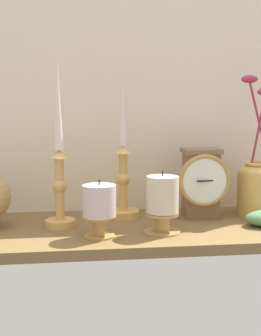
{
  "coord_description": "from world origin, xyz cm",
  "views": [
    {
      "loc": [
        -12.07,
        -113.54,
        30.14
      ],
      "look_at": [
        2.59,
        0.0,
        14.0
      ],
      "focal_mm": 52.26,
      "sensor_mm": 36.0,
      "label": 1
    }
  ],
  "objects_px": {
    "candlestick_tall_center": "(59,169)",
    "pillar_candle_near_clock": "(162,201)",
    "mantel_clock": "(202,182)",
    "brass_vase_jar": "(257,184)",
    "candlestick_tall_left": "(123,175)",
    "pillar_candle_front": "(99,206)"
  },
  "relations": [
    {
      "from": "mantel_clock",
      "to": "pillar_candle_near_clock",
      "type": "relative_size",
      "value": 1.25
    },
    {
      "from": "pillar_candle_front",
      "to": "candlestick_tall_center",
      "type": "bearing_deg",
      "value": 132.91
    },
    {
      "from": "candlestick_tall_left",
      "to": "pillar_candle_front",
      "type": "relative_size",
      "value": 3.04
    },
    {
      "from": "mantel_clock",
      "to": "brass_vase_jar",
      "type": "distance_m",
      "value": 0.15
    },
    {
      "from": "candlestick_tall_center",
      "to": "brass_vase_jar",
      "type": "distance_m",
      "value": 0.51
    },
    {
      "from": "brass_vase_jar",
      "to": "pillar_candle_front",
      "type": "distance_m",
      "value": 0.45
    },
    {
      "from": "candlestick_tall_left",
      "to": "pillar_candle_near_clock",
      "type": "bearing_deg",
      "value": -65.89
    },
    {
      "from": "pillar_candle_front",
      "to": "pillar_candle_near_clock",
      "type": "xyz_separation_m",
      "value": [
        0.14,
        0.01,
        0.0
      ]
    },
    {
      "from": "mantel_clock",
      "to": "pillar_candle_front",
      "type": "height_order",
      "value": "mantel_clock"
    },
    {
      "from": "brass_vase_jar",
      "to": "candlestick_tall_left",
      "type": "bearing_deg",
      "value": 176.46
    },
    {
      "from": "candlestick_tall_center",
      "to": "brass_vase_jar",
      "type": "xyz_separation_m",
      "value": [
        0.51,
        0.06,
        -0.06
      ]
    },
    {
      "from": "candlestick_tall_center",
      "to": "pillar_candle_near_clock",
      "type": "xyz_separation_m",
      "value": [
        0.23,
        -0.08,
        -0.07
      ]
    },
    {
      "from": "candlestick_tall_left",
      "to": "brass_vase_jar",
      "type": "distance_m",
      "value": 0.35
    },
    {
      "from": "candlestick_tall_center",
      "to": "pillar_candle_front",
      "type": "bearing_deg",
      "value": -47.09
    },
    {
      "from": "candlestick_tall_left",
      "to": "brass_vase_jar",
      "type": "xyz_separation_m",
      "value": [
        0.35,
        -0.02,
        -0.03
      ]
    },
    {
      "from": "candlestick_tall_left",
      "to": "pillar_candle_near_clock",
      "type": "distance_m",
      "value": 0.18
    },
    {
      "from": "mantel_clock",
      "to": "candlestick_tall_center",
      "type": "height_order",
      "value": "candlestick_tall_center"
    },
    {
      "from": "candlestick_tall_center",
      "to": "pillar_candle_near_clock",
      "type": "height_order",
      "value": "candlestick_tall_center"
    },
    {
      "from": "candlestick_tall_left",
      "to": "pillar_candle_front",
      "type": "bearing_deg",
      "value": -112.59
    },
    {
      "from": "mantel_clock",
      "to": "candlestick_tall_center",
      "type": "bearing_deg",
      "value": -172.36
    },
    {
      "from": "pillar_candle_near_clock",
      "to": "candlestick_tall_left",
      "type": "bearing_deg",
      "value": 114.11
    },
    {
      "from": "candlestick_tall_center",
      "to": "pillar_candle_front",
      "type": "height_order",
      "value": "candlestick_tall_center"
    }
  ]
}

